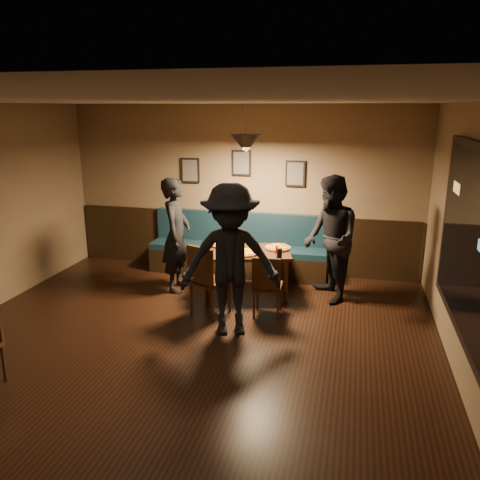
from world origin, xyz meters
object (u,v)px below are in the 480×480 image
(dining_table, at_px, (245,273))
(tabasco_bottle, at_px, (276,249))
(booth_bench, at_px, (238,245))
(chair_near_right, at_px, (268,285))
(diner_left, at_px, (176,235))
(diner_front, at_px, (230,260))
(diner_right, at_px, (331,239))
(soda_glass, at_px, (279,254))
(chair_near_left, at_px, (210,279))

(dining_table, height_order, tabasco_bottle, tabasco_bottle)
(booth_bench, bearing_deg, chair_near_right, -62.53)
(diner_left, xyz_separation_m, tabasco_bottle, (1.54, -0.01, -0.11))
(diner_left, height_order, tabasco_bottle, diner_left)
(dining_table, distance_m, diner_front, 1.41)
(chair_near_right, distance_m, tabasco_bottle, 0.68)
(diner_left, distance_m, diner_front, 1.72)
(diner_right, xyz_separation_m, diner_front, (-1.12, -1.39, 0.03))
(diner_right, distance_m, soda_glass, 0.81)
(diner_right, bearing_deg, tabasco_bottle, -102.51)
(booth_bench, distance_m, tabasco_bottle, 1.26)
(tabasco_bottle, bearing_deg, diner_right, 10.83)
(diner_right, bearing_deg, chair_near_right, -69.46)
(chair_near_left, height_order, tabasco_bottle, chair_near_left)
(chair_near_right, bearing_deg, diner_left, 155.44)
(chair_near_left, bearing_deg, chair_near_right, 34.62)
(tabasco_bottle, bearing_deg, booth_bench, 130.94)
(dining_table, distance_m, chair_near_right, 0.78)
(dining_table, distance_m, soda_glass, 0.76)
(soda_glass, relative_size, tabasco_bottle, 1.23)
(chair_near_left, bearing_deg, diner_right, 54.02)
(booth_bench, height_order, dining_table, booth_bench)
(diner_front, xyz_separation_m, soda_glass, (0.45, 0.96, -0.17))
(tabasco_bottle, bearing_deg, chair_near_left, -136.56)
(dining_table, height_order, soda_glass, soda_glass)
(chair_near_right, relative_size, diner_left, 0.49)
(diner_left, xyz_separation_m, diner_right, (2.29, 0.14, 0.05))
(diner_front, bearing_deg, soda_glass, 47.74)
(chair_near_right, distance_m, diner_right, 1.18)
(booth_bench, relative_size, diner_front, 1.59)
(booth_bench, distance_m, chair_near_left, 1.67)
(chair_near_left, xyz_separation_m, diner_left, (-0.76, 0.74, 0.38))
(diner_left, height_order, diner_right, diner_right)
(tabasco_bottle, bearing_deg, diner_front, -106.25)
(chair_near_left, bearing_deg, diner_left, 159.57)
(chair_near_left, distance_m, diner_right, 1.82)
(booth_bench, distance_m, soda_glass, 1.53)
(diner_front, bearing_deg, booth_bench, 84.35)
(booth_bench, relative_size, diner_right, 1.64)
(dining_table, xyz_separation_m, soda_glass, (0.55, -0.31, 0.43))
(soda_glass, bearing_deg, chair_near_left, -152.13)
(chair_near_right, bearing_deg, diner_front, -121.35)
(chair_near_right, xyz_separation_m, diner_front, (-0.35, -0.64, 0.52))
(booth_bench, height_order, chair_near_right, booth_bench)
(diner_left, bearing_deg, tabasco_bottle, -95.51)
(booth_bench, relative_size, dining_table, 2.32)
(booth_bench, relative_size, tabasco_bottle, 22.74)
(dining_table, bearing_deg, diner_left, 166.23)
(booth_bench, xyz_separation_m, diner_right, (1.57, -0.79, 0.42))
(diner_front, relative_size, soda_glass, 11.69)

